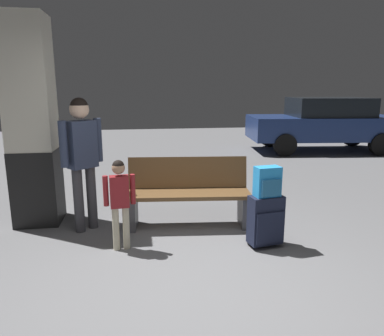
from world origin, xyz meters
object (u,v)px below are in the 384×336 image
object	(u,v)px
parked_car_side	(324,123)
backpack_bright	(268,182)
child	(119,195)
adult	(82,150)
suitcase	(266,220)
structural_pillar	(32,124)
bench	(188,192)

from	to	relation	value
parked_car_side	backpack_bright	bearing A→B (deg)	-122.86
child	parked_car_side	world-z (taller)	parked_car_side
adult	parked_car_side	bearing A→B (deg)	40.71
adult	backpack_bright	bearing A→B (deg)	-21.72
suitcase	parked_car_side	distance (m)	7.11
backpack_bright	child	size ratio (longest dim) A/B	0.33
child	parked_car_side	bearing A→B (deg)	46.50
structural_pillar	backpack_bright	size ratio (longest dim) A/B	7.92
suitcase	backpack_bright	xyz separation A→B (m)	(-0.00, -0.00, 0.45)
suitcase	adult	world-z (taller)	adult
suitcase	backpack_bright	bearing A→B (deg)	-106.80
structural_pillar	suitcase	xyz separation A→B (m)	(2.77, -1.23, -1.02)
structural_pillar	backpack_bright	bearing A→B (deg)	-24.02
bench	child	distance (m)	1.09
structural_pillar	child	size ratio (longest dim) A/B	2.60
parked_car_side	structural_pillar	bearing A→B (deg)	-144.46
structural_pillar	bench	distance (m)	2.22
bench	suitcase	bearing A→B (deg)	-46.73
suitcase	parked_car_side	xyz separation A→B (m)	(3.85, 5.96, 0.48)
bench	child	size ratio (longest dim) A/B	1.59
bench	adult	bearing A→B (deg)	179.53
structural_pillar	suitcase	distance (m)	3.20
bench	suitcase	world-z (taller)	bench
parked_car_side	suitcase	bearing A→B (deg)	-122.86
backpack_bright	adult	world-z (taller)	adult
structural_pillar	suitcase	world-z (taller)	structural_pillar
parked_car_side	adult	bearing A→B (deg)	-139.29
bench	backpack_bright	distance (m)	1.18
bench	backpack_bright	bearing A→B (deg)	-46.75
suitcase	parked_car_side	world-z (taller)	parked_car_side
structural_pillar	bench	size ratio (longest dim) A/B	1.64
adult	bench	bearing A→B (deg)	-0.47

